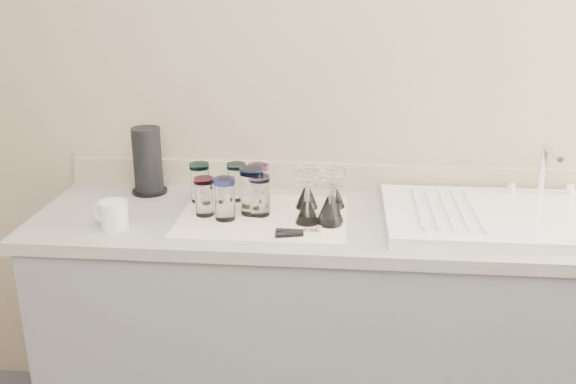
# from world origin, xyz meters

# --- Properties ---
(room_envelope) EXTENTS (3.54, 3.50, 2.52)m
(room_envelope) POSITION_xyz_m (0.00, 0.00, 1.56)
(room_envelope) COLOR #4B4B50
(room_envelope) RESTS_ON ground
(counter_unit) EXTENTS (2.06, 0.62, 0.90)m
(counter_unit) POSITION_xyz_m (0.00, 1.20, 0.45)
(counter_unit) COLOR slate
(counter_unit) RESTS_ON ground
(sink_unit) EXTENTS (0.82, 0.50, 0.22)m
(sink_unit) POSITION_xyz_m (0.55, 1.20, 0.92)
(sink_unit) COLOR white
(sink_unit) RESTS_ON counter_unit
(dish_towel) EXTENTS (0.55, 0.42, 0.01)m
(dish_towel) POSITION_xyz_m (-0.26, 1.17, 0.90)
(dish_towel) COLOR white
(dish_towel) RESTS_ON counter_unit
(tumbler_teal) EXTENTS (0.07, 0.07, 0.14)m
(tumbler_teal) POSITION_xyz_m (-0.50, 1.29, 0.98)
(tumbler_teal) COLOR white
(tumbler_teal) RESTS_ON dish_towel
(tumbler_cyan) EXTENTS (0.07, 0.07, 0.13)m
(tumbler_cyan) POSITION_xyz_m (-0.37, 1.31, 0.98)
(tumbler_cyan) COLOR white
(tumbler_cyan) RESTS_ON dish_towel
(tumbler_purple) EXTENTS (0.07, 0.07, 0.14)m
(tumbler_purple) POSITION_xyz_m (-0.29, 1.28, 0.98)
(tumbler_purple) COLOR white
(tumbler_purple) RESTS_ON dish_towel
(tumbler_magenta) EXTENTS (0.06, 0.06, 0.13)m
(tumbler_magenta) POSITION_xyz_m (-0.45, 1.16, 0.97)
(tumbler_magenta) COLOR white
(tumbler_magenta) RESTS_ON dish_towel
(tumbler_blue) EXTENTS (0.07, 0.07, 0.14)m
(tumbler_blue) POSITION_xyz_m (-0.38, 1.13, 0.98)
(tumbler_blue) COLOR white
(tumbler_blue) RESTS_ON dish_towel
(tumbler_lavender) EXTENTS (0.07, 0.07, 0.14)m
(tumbler_lavender) POSITION_xyz_m (-0.27, 1.18, 0.98)
(tumbler_lavender) COLOR white
(tumbler_lavender) RESTS_ON dish_towel
(tumbler_extra) EXTENTS (0.08, 0.08, 0.16)m
(tumbler_extra) POSITION_xyz_m (-0.30, 1.19, 0.99)
(tumbler_extra) COLOR white
(tumbler_extra) RESTS_ON dish_towel
(goblet_back_left) EXTENTS (0.08, 0.08, 0.14)m
(goblet_back_left) POSITION_xyz_m (-0.12, 1.26, 0.96)
(goblet_back_left) COLOR white
(goblet_back_left) RESTS_ON dish_towel
(goblet_back_right) EXTENTS (0.07, 0.07, 0.13)m
(goblet_back_right) POSITION_xyz_m (-0.03, 1.27, 0.95)
(goblet_back_right) COLOR white
(goblet_back_right) RESTS_ON dish_towel
(goblet_front_left) EXTENTS (0.08, 0.08, 0.14)m
(goblet_front_left) POSITION_xyz_m (-0.11, 1.12, 0.96)
(goblet_front_left) COLOR white
(goblet_front_left) RESTS_ON dish_towel
(goblet_front_right) EXTENTS (0.09, 0.09, 0.16)m
(goblet_front_right) POSITION_xyz_m (-0.04, 1.14, 0.96)
(goblet_front_right) COLOR white
(goblet_front_right) RESTS_ON dish_towel
(goblet_extra) EXTENTS (0.08, 0.08, 0.14)m
(goblet_extra) POSITION_xyz_m (-0.04, 1.11, 0.95)
(goblet_extra) COLOR white
(goblet_extra) RESTS_ON dish_towel
(can_opener) EXTENTS (0.14, 0.05, 0.02)m
(can_opener) POSITION_xyz_m (-0.13, 1.01, 0.92)
(can_opener) COLOR silver
(can_opener) RESTS_ON dish_towel
(white_mug) EXTENTS (0.13, 0.11, 0.09)m
(white_mug) POSITION_xyz_m (-0.72, 1.04, 0.94)
(white_mug) COLOR white
(white_mug) RESTS_ON counter_unit
(paper_towel_roll) EXTENTS (0.13, 0.13, 0.24)m
(paper_towel_roll) POSITION_xyz_m (-0.71, 1.39, 1.02)
(paper_towel_roll) COLOR black
(paper_towel_roll) RESTS_ON counter_unit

